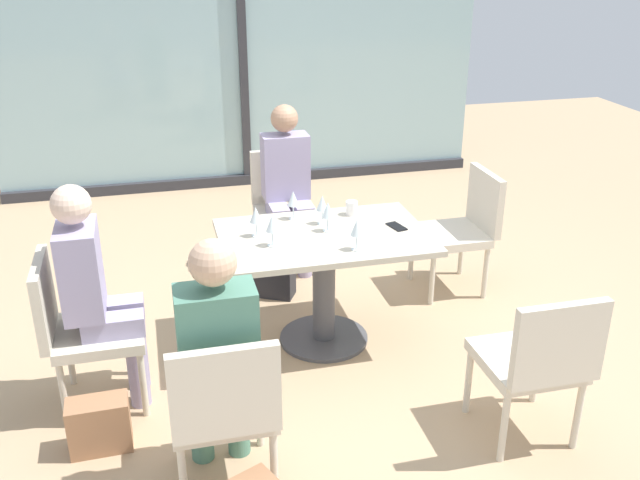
{
  "coord_description": "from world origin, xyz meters",
  "views": [
    {
      "loc": [
        -0.97,
        -3.79,
        2.39
      ],
      "look_at": [
        0.0,
        0.1,
        0.65
      ],
      "focal_mm": 39.89,
      "sensor_mm": 36.0,
      "label": 1
    }
  ],
  "objects_px": {
    "person_near_window": "(287,182)",
    "wine_glass_1": "(328,211)",
    "wine_glass_3": "(256,215)",
    "wine_glass_4": "(357,228)",
    "wine_glass_0": "(322,204)",
    "handbag_2": "(273,277)",
    "chair_far_right": "(463,224)",
    "handbag_0": "(100,425)",
    "person_front_left": "(217,352)",
    "chair_front_left": "(223,405)",
    "chair_near_window": "(285,203)",
    "dining_table_main": "(324,263)",
    "person_side_end": "(95,286)",
    "wine_glass_2": "(272,224)",
    "chair_front_right": "(538,358)",
    "coffee_cup": "(352,208)",
    "chair_side_end": "(79,323)",
    "cell_phone_on_table": "(396,226)",
    "wine_glass_5": "(293,199)"
  },
  "relations": [
    {
      "from": "person_near_window",
      "to": "wine_glass_1",
      "type": "distance_m",
      "value": 1.07
    },
    {
      "from": "wine_glass_3",
      "to": "wine_glass_4",
      "type": "relative_size",
      "value": 1.0
    },
    {
      "from": "wine_glass_0",
      "to": "handbag_2",
      "type": "bearing_deg",
      "value": 114.22
    },
    {
      "from": "person_near_window",
      "to": "wine_glass_1",
      "type": "relative_size",
      "value": 6.81
    },
    {
      "from": "chair_far_right",
      "to": "handbag_0",
      "type": "relative_size",
      "value": 2.9
    },
    {
      "from": "wine_glass_1",
      "to": "handbag_0",
      "type": "bearing_deg",
      "value": -150.38
    },
    {
      "from": "person_front_left",
      "to": "wine_glass_4",
      "type": "height_order",
      "value": "person_front_left"
    },
    {
      "from": "chair_front_left",
      "to": "chair_near_window",
      "type": "relative_size",
      "value": 1.0
    },
    {
      "from": "dining_table_main",
      "to": "chair_near_window",
      "type": "distance_m",
      "value": 1.21
    },
    {
      "from": "person_side_end",
      "to": "wine_glass_1",
      "type": "height_order",
      "value": "person_side_end"
    },
    {
      "from": "person_near_window",
      "to": "wine_glass_2",
      "type": "xyz_separation_m",
      "value": [
        -0.33,
        -1.19,
        0.16
      ]
    },
    {
      "from": "chair_front_right",
      "to": "handbag_0",
      "type": "xyz_separation_m",
      "value": [
        -2.1,
        0.47,
        -0.36
      ]
    },
    {
      "from": "dining_table_main",
      "to": "wine_glass_2",
      "type": "distance_m",
      "value": 0.47
    },
    {
      "from": "coffee_cup",
      "to": "handbag_0",
      "type": "xyz_separation_m",
      "value": [
        -1.59,
        -1.01,
        -0.64
      ]
    },
    {
      "from": "wine_glass_0",
      "to": "chair_front_right",
      "type": "bearing_deg",
      "value": -61.86
    },
    {
      "from": "person_side_end",
      "to": "wine_glass_4",
      "type": "relative_size",
      "value": 6.81
    },
    {
      "from": "wine_glass_1",
      "to": "handbag_0",
      "type": "height_order",
      "value": "wine_glass_1"
    },
    {
      "from": "chair_far_right",
      "to": "handbag_2",
      "type": "bearing_deg",
      "value": 171.27
    },
    {
      "from": "person_front_left",
      "to": "wine_glass_0",
      "type": "relative_size",
      "value": 6.81
    },
    {
      "from": "chair_side_end",
      "to": "person_front_left",
      "type": "distance_m",
      "value": 1.04
    },
    {
      "from": "chair_front_left",
      "to": "wine_glass_4",
      "type": "xyz_separation_m",
      "value": [
        0.89,
        0.94,
        0.37
      ]
    },
    {
      "from": "chair_front_left",
      "to": "cell_phone_on_table",
      "type": "relative_size",
      "value": 6.04
    },
    {
      "from": "person_near_window",
      "to": "cell_phone_on_table",
      "type": "distance_m",
      "value": 1.19
    },
    {
      "from": "wine_glass_3",
      "to": "coffee_cup",
      "type": "xyz_separation_m",
      "value": [
        0.65,
        0.2,
        -0.09
      ]
    },
    {
      "from": "dining_table_main",
      "to": "person_front_left",
      "type": "bearing_deg",
      "value": -124.83
    },
    {
      "from": "person_side_end",
      "to": "wine_glass_5",
      "type": "distance_m",
      "value": 1.34
    },
    {
      "from": "cell_phone_on_table",
      "to": "handbag_0",
      "type": "xyz_separation_m",
      "value": [
        -1.8,
        -0.74,
        -0.59
      ]
    },
    {
      "from": "wine_glass_0",
      "to": "coffee_cup",
      "type": "relative_size",
      "value": 2.06
    },
    {
      "from": "chair_front_left",
      "to": "person_near_window",
      "type": "xyz_separation_m",
      "value": [
        0.76,
        2.3,
        0.2
      ]
    },
    {
      "from": "cell_phone_on_table",
      "to": "handbag_2",
      "type": "height_order",
      "value": "cell_phone_on_table"
    },
    {
      "from": "person_front_left",
      "to": "handbag_0",
      "type": "bearing_deg",
      "value": 148.07
    },
    {
      "from": "chair_far_right",
      "to": "wine_glass_3",
      "type": "height_order",
      "value": "wine_glass_3"
    },
    {
      "from": "chair_far_right",
      "to": "wine_glass_4",
      "type": "bearing_deg",
      "value": -144.08
    },
    {
      "from": "wine_glass_0",
      "to": "chair_near_window",
      "type": "bearing_deg",
      "value": 91.65
    },
    {
      "from": "person_front_left",
      "to": "coffee_cup",
      "type": "height_order",
      "value": "person_front_left"
    },
    {
      "from": "wine_glass_5",
      "to": "wine_glass_0",
      "type": "bearing_deg",
      "value": -38.38
    },
    {
      "from": "chair_side_end",
      "to": "chair_near_window",
      "type": "relative_size",
      "value": 1.0
    },
    {
      "from": "wine_glass_0",
      "to": "chair_side_end",
      "type": "bearing_deg",
      "value": -161.6
    },
    {
      "from": "person_front_left",
      "to": "chair_side_end",
      "type": "bearing_deg",
      "value": 129.96
    },
    {
      "from": "wine_glass_0",
      "to": "wine_glass_5",
      "type": "bearing_deg",
      "value": 141.62
    },
    {
      "from": "handbag_2",
      "to": "person_front_left",
      "type": "bearing_deg",
      "value": -79.75
    },
    {
      "from": "person_front_left",
      "to": "coffee_cup",
      "type": "distance_m",
      "value": 1.7
    },
    {
      "from": "chair_side_end",
      "to": "chair_front_right",
      "type": "distance_m",
      "value": 2.35
    },
    {
      "from": "person_near_window",
      "to": "wine_glass_5",
      "type": "xyz_separation_m",
      "value": [
        -0.13,
        -0.81,
        0.16
      ]
    },
    {
      "from": "wine_glass_2",
      "to": "wine_glass_5",
      "type": "height_order",
      "value": "same"
    },
    {
      "from": "chair_far_right",
      "to": "cell_phone_on_table",
      "type": "bearing_deg",
      "value": -145.4
    },
    {
      "from": "wine_glass_0",
      "to": "wine_glass_1",
      "type": "relative_size",
      "value": 1.0
    },
    {
      "from": "wine_glass_3",
      "to": "person_near_window",
      "type": "bearing_deg",
      "value": 68.88
    },
    {
      "from": "chair_front_left",
      "to": "chair_far_right",
      "type": "relative_size",
      "value": 1.0
    },
    {
      "from": "wine_glass_4",
      "to": "handbag_0",
      "type": "xyz_separation_m",
      "value": [
        -1.46,
        -0.47,
        -0.72
      ]
    }
  ]
}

